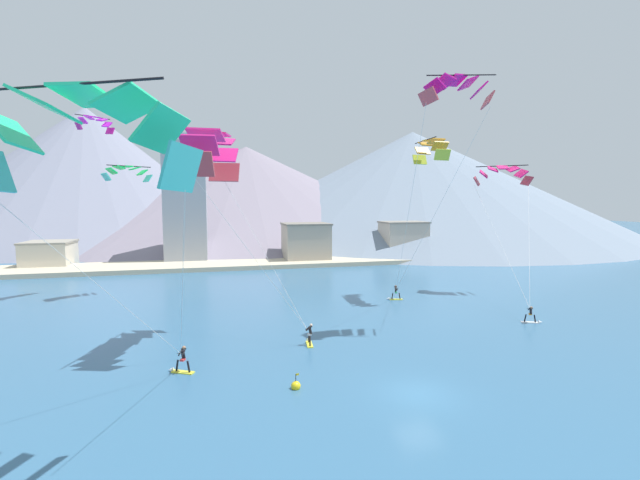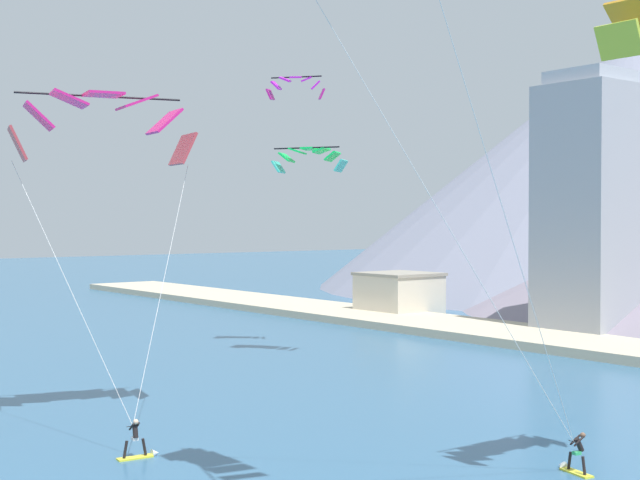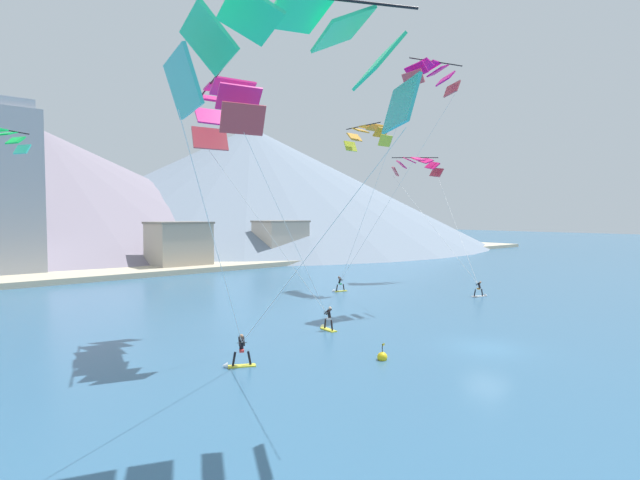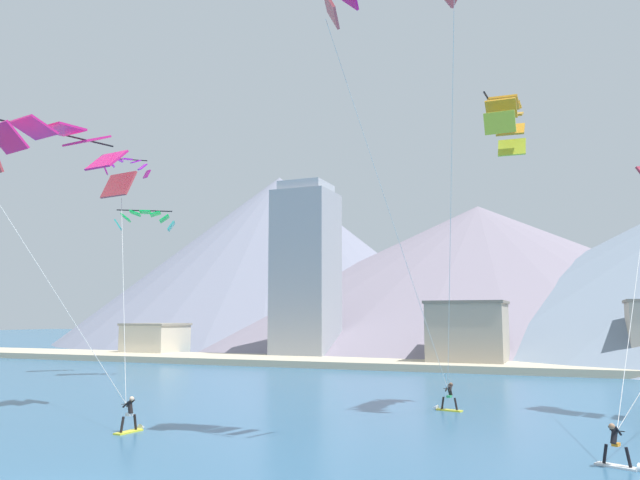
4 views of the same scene
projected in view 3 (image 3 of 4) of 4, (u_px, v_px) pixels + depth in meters
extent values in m
plane|color=#336084|center=(486.00, 348.00, 29.64)|extent=(400.00, 400.00, 0.00)
cube|color=yellow|center=(340.00, 291.00, 51.39)|extent=(1.50, 0.76, 0.07)
cylinder|color=black|center=(344.00, 287.00, 51.55)|extent=(0.25, 0.16, 0.69)
cylinder|color=black|center=(337.00, 288.00, 51.19)|extent=(0.25, 0.16, 0.69)
cube|color=#33B266|center=(340.00, 284.00, 51.35)|extent=(0.28, 0.33, 0.12)
cylinder|color=black|center=(340.00, 281.00, 51.44)|extent=(0.30, 0.47, 0.58)
cylinder|color=black|center=(341.00, 279.00, 51.39)|extent=(0.19, 0.50, 0.38)
cylinder|color=black|center=(339.00, 279.00, 51.29)|extent=(0.19, 0.50, 0.38)
cylinder|color=black|center=(341.00, 280.00, 51.18)|extent=(0.51, 0.15, 0.03)
sphere|color=brown|center=(339.00, 277.00, 51.58)|extent=(0.21, 0.21, 0.21)
cone|color=white|center=(333.00, 291.00, 50.99)|extent=(0.38, 0.42, 0.36)
cube|color=yellow|center=(242.00, 366.00, 26.00)|extent=(1.48, 1.05, 0.07)
cylinder|color=black|center=(249.00, 358.00, 26.07)|extent=(0.27, 0.22, 0.73)
cylinder|color=black|center=(234.00, 359.00, 25.89)|extent=(0.27, 0.22, 0.73)
cube|color=red|center=(242.00, 351.00, 25.96)|extent=(0.35, 0.38, 0.12)
cylinder|color=black|center=(241.00, 344.00, 26.02)|extent=(0.36, 0.43, 0.62)
cylinder|color=black|center=(244.00, 341.00, 25.94)|extent=(0.32, 0.51, 0.40)
cylinder|color=black|center=(239.00, 341.00, 25.88)|extent=(0.32, 0.51, 0.40)
cylinder|color=black|center=(242.00, 343.00, 25.74)|extent=(0.48, 0.27, 0.03)
sphere|color=#9E7051|center=(241.00, 336.00, 26.10)|extent=(0.22, 0.22, 0.22)
cone|color=white|center=(225.00, 366.00, 25.80)|extent=(0.43, 0.46, 0.36)
cube|color=white|center=(478.00, 296.00, 48.08)|extent=(1.49, 0.99, 0.07)
cylinder|color=black|center=(475.00, 293.00, 47.95)|extent=(0.25, 0.19, 0.68)
cylinder|color=black|center=(482.00, 292.00, 48.17)|extent=(0.25, 0.19, 0.68)
cube|color=orange|center=(479.00, 289.00, 48.04)|extent=(0.31, 0.35, 0.12)
cylinder|color=black|center=(479.00, 286.00, 47.92)|extent=(0.36, 0.47, 0.58)
cylinder|color=black|center=(478.00, 284.00, 47.98)|extent=(0.27, 0.48, 0.37)
cylinder|color=black|center=(480.00, 284.00, 48.04)|extent=(0.27, 0.48, 0.37)
cylinder|color=black|center=(478.00, 284.00, 48.18)|extent=(0.49, 0.24, 0.03)
sphere|color=#9E7051|center=(480.00, 282.00, 47.74)|extent=(0.21, 0.21, 0.21)
cone|color=white|center=(486.00, 295.00, 48.32)|extent=(0.42, 0.45, 0.36)
cube|color=yellow|center=(328.00, 330.00, 34.15)|extent=(0.60, 1.48, 0.07)
cylinder|color=black|center=(332.00, 325.00, 33.80)|extent=(0.14, 0.25, 0.71)
cylinder|color=black|center=(325.00, 323.00, 34.46)|extent=(0.14, 0.25, 0.71)
cube|color=white|center=(328.00, 319.00, 34.11)|extent=(0.32, 0.26, 0.12)
cylinder|color=black|center=(329.00, 314.00, 34.12)|extent=(0.34, 0.25, 0.59)
cylinder|color=black|center=(329.00, 312.00, 33.96)|extent=(0.51, 0.14, 0.39)
cylinder|color=black|center=(327.00, 311.00, 34.15)|extent=(0.51, 0.14, 0.39)
cylinder|color=black|center=(326.00, 312.00, 33.96)|extent=(0.09, 0.52, 0.03)
sphere|color=beige|center=(330.00, 308.00, 34.14)|extent=(0.22, 0.22, 0.22)
cone|color=white|center=(321.00, 326.00, 34.87)|extent=(0.39, 0.34, 0.36)
cube|color=#C4454D|center=(452.00, 89.00, 43.38)|extent=(1.03, 1.66, 1.25)
cube|color=#CC0F83|center=(445.00, 79.00, 43.09)|extent=(1.22, 1.67, 1.16)
cube|color=#CC0F83|center=(438.00, 71.00, 42.58)|extent=(1.25, 1.67, 0.92)
cube|color=#CC0F83|center=(429.00, 66.00, 41.93)|extent=(1.12, 1.67, 0.57)
cube|color=#CC0F83|center=(422.00, 66.00, 41.22)|extent=(1.23, 1.67, 0.92)
cube|color=#CC0F83|center=(416.00, 70.00, 40.55)|extent=(1.20, 1.67, 1.16)
cube|color=#C4454D|center=(413.00, 78.00, 39.99)|extent=(1.02, 1.67, 1.25)
cylinder|color=black|center=(437.00, 62.00, 41.36)|extent=(5.22, 1.57, 0.10)
cylinder|color=silver|center=(393.00, 195.00, 47.32)|extent=(2.85, 11.48, 17.16)
cylinder|color=silver|center=(372.00, 194.00, 45.49)|extent=(2.89, 11.46, 17.16)
cube|color=#32B8B2|center=(401.00, 105.00, 18.55)|extent=(1.63, 2.34, 1.87)
cube|color=#20D88E|center=(378.00, 62.00, 18.35)|extent=(2.18, 2.56, 1.66)
cube|color=#20D88E|center=(342.00, 30.00, 17.90)|extent=(2.47, 2.73, 1.16)
cube|color=#20D88E|center=(297.00, 13.00, 17.28)|extent=(2.45, 2.80, 0.45)
cube|color=#20D88E|center=(250.00, 16.00, 16.60)|extent=(2.22, 2.78, 1.16)
cube|color=#20D88E|center=(208.00, 40.00, 15.98)|extent=(1.71, 2.69, 1.66)
cube|color=#32B8B2|center=(183.00, 83.00, 15.54)|extent=(1.03, 2.51, 1.87)
cylinder|color=silver|center=(311.00, 253.00, 22.14)|extent=(1.19, 9.83, 9.87)
cylinder|color=silver|center=(218.00, 255.00, 20.57)|extent=(6.69, 7.29, 9.87)
cube|color=#AF3545|center=(395.00, 171.00, 59.70)|extent=(1.71, 1.69, 1.30)
cube|color=#E6186E|center=(401.00, 165.00, 59.62)|extent=(1.86, 1.85, 1.21)
cube|color=#E6186E|center=(409.00, 160.00, 59.70)|extent=(1.88, 1.98, 0.97)
cube|color=#E6186E|center=(418.00, 159.00, 59.93)|extent=(1.78, 2.07, 0.61)
cube|color=#E6186E|center=(426.00, 161.00, 60.29)|extent=(1.60, 2.09, 0.97)
cube|color=#E6186E|center=(432.00, 165.00, 60.72)|extent=(1.31, 2.06, 1.21)
cube|color=#AF3545|center=(437.00, 172.00, 61.17)|extent=(0.96, 1.99, 1.30)
cylinder|color=black|center=(415.00, 158.00, 60.66)|extent=(4.35, 3.80, 0.10)
cylinder|color=silver|center=(431.00, 224.00, 53.98)|extent=(3.02, 13.54, 11.41)
cylinder|color=silver|center=(455.00, 224.00, 54.78)|extent=(8.44, 11.02, 11.41)
cube|color=#B63A42|center=(243.00, 119.00, 26.96)|extent=(2.50, 1.49, 1.61)
cube|color=#E51F7C|center=(239.00, 98.00, 27.76)|extent=(2.63, 1.94, 1.31)
cube|color=#E51F7C|center=(233.00, 88.00, 28.95)|extent=(2.72, 2.19, 0.83)
cube|color=#E51F7C|center=(226.00, 89.00, 30.36)|extent=(2.75, 2.23, 0.23)
cube|color=#E51F7C|center=(219.00, 100.00, 31.79)|extent=(2.73, 2.12, 0.83)
cube|color=#E51F7C|center=(214.00, 117.00, 33.03)|extent=(2.66, 1.80, 1.31)
cube|color=#B63A42|center=(210.00, 139.00, 33.91)|extent=(2.54, 1.31, 1.61)
cylinder|color=black|center=(208.00, 87.00, 29.89)|extent=(2.46, 7.50, 0.10)
cylinder|color=silver|center=(290.00, 233.00, 30.35)|extent=(7.76, 2.18, 11.08)
cylinder|color=silver|center=(267.00, 231.00, 34.07)|extent=(5.63, 5.84, 11.08)
cube|color=#34BEAB|center=(22.00, 149.00, 41.41)|extent=(1.26, 1.53, 0.86)
cube|color=#0FCE4F|center=(15.00, 140.00, 40.80)|extent=(1.43, 1.64, 0.69)
cube|color=#0FCE4F|center=(7.00, 134.00, 40.02)|extent=(1.53, 1.69, 0.44)
cylinder|color=black|center=(3.00, 129.00, 38.99)|extent=(4.12, 2.57, 0.10)
cube|color=#BACB33|center=(385.00, 141.00, 50.74)|extent=(1.62, 0.65, 1.13)
cube|color=orange|center=(381.00, 132.00, 51.20)|extent=(1.63, 0.99, 0.94)
cube|color=orange|center=(375.00, 128.00, 51.90)|extent=(1.64, 1.18, 0.60)
cube|color=orange|center=(368.00, 127.00, 52.74)|extent=(1.64, 1.20, 0.17)
cube|color=orange|center=(360.00, 130.00, 53.60)|extent=(1.64, 1.14, 0.60)
cube|color=orange|center=(354.00, 137.00, 54.34)|extent=(1.63, 0.92, 0.94)
cube|color=#BACB33|center=(350.00, 146.00, 54.85)|extent=(1.62, 0.56, 1.13)
cylinder|color=black|center=(363.00, 126.00, 52.29)|extent=(0.42, 5.31, 0.10)
sphere|color=yellow|center=(382.00, 357.00, 27.19)|extent=(0.56, 0.56, 0.56)
cylinder|color=black|center=(382.00, 348.00, 27.17)|extent=(0.04, 0.04, 0.44)
cube|color=yellow|center=(383.00, 344.00, 27.22)|extent=(0.18, 0.01, 0.12)
cube|color=beige|center=(153.00, 270.00, 67.97)|extent=(180.00, 10.00, 0.70)
cube|color=#A89E8E|center=(179.00, 247.00, 72.15)|extent=(7.68, 6.89, 6.59)
cube|color=slate|center=(178.00, 223.00, 71.97)|extent=(7.98, 7.16, 0.30)
cube|color=#B7AD9E|center=(281.00, 242.00, 85.42)|extent=(7.95, 5.98, 6.60)
cube|color=gray|center=(281.00, 221.00, 85.25)|extent=(8.27, 6.22, 0.30)
cube|color=#999EA8|center=(8.00, 195.00, 62.02)|extent=(7.00, 7.00, 20.81)
cube|color=#A8ADB9|center=(5.00, 105.00, 61.46)|extent=(5.60, 5.60, 1.20)
cone|color=gray|center=(42.00, 190.00, 110.33)|extent=(113.78, 113.78, 26.72)
cone|color=gray|center=(251.00, 186.00, 136.46)|extent=(125.26, 125.26, 31.65)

